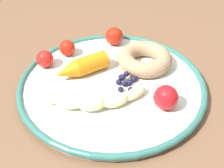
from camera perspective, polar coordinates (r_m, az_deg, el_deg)
The scene contains 10 objects.
dining_table at distance 0.65m, azimuth -0.08°, elevation -9.16°, with size 1.05×0.90×0.77m.
plate at distance 0.61m, azimuth 0.00°, elevation -0.21°, with size 0.35×0.35×0.02m.
banana at distance 0.55m, azimuth -3.72°, elevation -2.84°, with size 0.11×0.19×0.03m.
carrot_orange at distance 0.62m, azimuth -5.44°, elevation 3.03°, with size 0.11×0.09×0.03m.
donut at distance 0.65m, azimuth 5.83°, elevation 4.45°, with size 0.11×0.11×0.03m, color tan.
blueberry_pile at distance 0.60m, azimuth 2.33°, elevation 0.55°, with size 0.05×0.04×0.02m.
tomato_near at distance 0.55m, azimuth 9.53°, elevation -2.36°, with size 0.04×0.04×0.04m, color red.
tomato_mid at distance 0.71m, azimuth 0.36°, elevation 8.48°, with size 0.04×0.04×0.04m, color red.
tomato_far at distance 0.68m, azimuth -7.96°, elevation 6.36°, with size 0.03×0.03×0.03m, color red.
tomato_extra at distance 0.65m, azimuth -11.82°, elevation 4.37°, with size 0.03×0.03×0.03m, color red.
Camera 1 is at (-0.40, -0.16, 1.17)m, focal length 51.57 mm.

